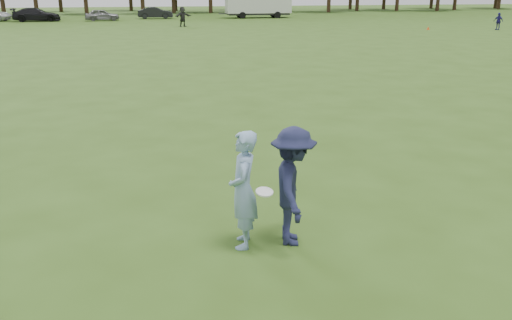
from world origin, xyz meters
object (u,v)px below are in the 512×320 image
at_px(defender, 293,186).
at_px(player_far_b, 498,21).
at_px(car_d, 36,15).
at_px(car_e, 102,15).
at_px(player_far_d, 183,17).
at_px(car_f, 155,13).
at_px(cargo_trailer, 258,3).
at_px(thrower, 243,190).
at_px(field_cone, 428,28).

bearing_deg(defender, player_far_b, -26.46).
height_order(car_d, car_e, car_d).
bearing_deg(player_far_d, car_f, 72.66).
distance_m(car_e, cargo_trailer, 18.93).
relative_size(thrower, field_cone, 6.31).
distance_m(car_d, field_cone, 42.42).
bearing_deg(player_far_b, thrower, -65.09).
relative_size(car_e, field_cone, 12.86).
bearing_deg(thrower, car_f, -170.02).
height_order(thrower, car_f, thrower).
xyz_separation_m(player_far_b, car_f, (-30.67, 23.33, -0.08)).
distance_m(thrower, cargo_trailer, 62.21).
xyz_separation_m(car_d, field_cone, (37.75, -19.36, -0.60)).
height_order(player_far_d, field_cone, player_far_d).
relative_size(defender, player_far_b, 1.25).
bearing_deg(field_cone, player_far_d, 159.92).
xyz_separation_m(field_cone, cargo_trailer, (-11.80, 21.34, 1.63)).
bearing_deg(thrower, car_e, -164.07).
xyz_separation_m(thrower, field_cone, (24.25, 39.60, -0.80)).
bearing_deg(field_cone, car_d, 152.85).
relative_size(defender, car_e, 0.50).
relative_size(thrower, car_f, 0.45).
distance_m(thrower, player_far_d, 47.72).
height_order(player_far_d, car_d, player_far_d).
relative_size(player_far_d, car_e, 0.50).
height_order(car_d, car_f, car_d).
distance_m(defender, cargo_trailer, 62.10).
xyz_separation_m(thrower, car_e, (-6.32, 58.76, -0.29)).
bearing_deg(field_cone, car_e, 147.93).
bearing_deg(car_e, thrower, 178.95).
relative_size(thrower, player_far_d, 0.98).
bearing_deg(defender, field_cone, -19.30).
relative_size(car_d, car_f, 1.23).
xyz_separation_m(defender, car_d, (-14.29, 59.00, -0.21)).
bearing_deg(car_f, player_far_d, -167.17).
distance_m(car_f, field_cone, 32.88).
bearing_deg(car_f, field_cone, -128.90).
bearing_deg(player_far_d, player_far_b, -45.53).
relative_size(thrower, car_e, 0.49).
distance_m(player_far_b, field_cone, 6.39).
bearing_deg(car_f, thrower, -176.75).
xyz_separation_m(car_f, cargo_trailer, (12.66, -0.64, 1.08)).
height_order(player_far_d, cargo_trailer, cargo_trailer).
relative_size(defender, field_cone, 6.41).
distance_m(car_e, field_cone, 36.08).
height_order(car_e, cargo_trailer, cargo_trailer).
height_order(field_cone, cargo_trailer, cargo_trailer).
xyz_separation_m(defender, car_f, (-0.99, 61.62, -0.27)).
height_order(thrower, field_cone, thrower).
xyz_separation_m(car_e, cargo_trailer, (18.77, 2.19, 1.12)).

